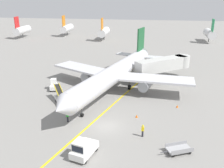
% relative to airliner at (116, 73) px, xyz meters
% --- Properties ---
extents(ground_plane, '(300.00, 300.00, 0.00)m').
position_rel_airliner_xyz_m(ground_plane, '(0.69, -13.82, -3.42)').
color(ground_plane, gray).
extents(taxi_line_yellow, '(22.68, 76.89, 0.01)m').
position_rel_airliner_xyz_m(taxi_line_yellow, '(-0.15, -8.82, -3.41)').
color(taxi_line_yellow, yellow).
rests_on(taxi_line_yellow, ground).
extents(airliner, '(27.79, 34.68, 10.10)m').
position_rel_airliner_xyz_m(airliner, '(0.00, 0.00, 0.00)').
color(airliner, silver).
rests_on(airliner, ground).
extents(jet_bridge, '(11.45, 10.05, 4.85)m').
position_rel_airliner_xyz_m(jet_bridge, '(9.54, 7.48, 0.12)').
color(jet_bridge, beige).
rests_on(jet_bridge, ground).
extents(pushback_tug, '(2.76, 3.97, 2.20)m').
position_rel_airliner_xyz_m(pushback_tug, '(-0.56, -20.85, -2.42)').
color(pushback_tug, silver).
rests_on(pushback_tug, ground).
extents(baggage_tug_near_wing, '(1.92, 2.67, 2.10)m').
position_rel_airliner_xyz_m(baggage_tug_near_wing, '(-11.70, -1.65, -2.49)').
color(baggage_tug_near_wing, silver).
rests_on(baggage_tug_near_wing, ground).
extents(belt_loader_forward_hold, '(3.85, 4.83, 2.59)m').
position_rel_airliner_xyz_m(belt_loader_forward_hold, '(-8.13, -7.35, -2.64)').
color(belt_loader_forward_hold, silver).
rests_on(belt_loader_forward_hold, ground).
extents(baggage_cart_loaded, '(3.75, 2.59, 0.94)m').
position_rel_airliner_xyz_m(baggage_cart_loaded, '(10.10, -18.44, -2.95)').
color(baggage_cart_loaded, '#A5A5A8').
rests_on(baggage_cart_loaded, ground).
extents(ground_crew_marshaller, '(0.36, 0.24, 1.70)m').
position_rel_airliner_xyz_m(ground_crew_marshaller, '(-4.94, -13.43, -2.51)').
color(ground_crew_marshaller, '#26262D').
rests_on(ground_crew_marshaller, ground).
extents(ground_crew_wing_walker, '(0.36, 0.24, 1.70)m').
position_rel_airliner_xyz_m(ground_crew_wing_walker, '(5.80, -15.65, -2.51)').
color(ground_crew_wing_walker, '#26262D').
rests_on(ground_crew_wing_walker, ground).
extents(safety_cone_nose_left, '(0.36, 0.36, 0.44)m').
position_rel_airliner_xyz_m(safety_cone_nose_left, '(10.91, -5.99, -3.20)').
color(safety_cone_nose_left, orange).
rests_on(safety_cone_nose_left, ground).
extents(safety_cone_nose_right, '(0.36, 0.36, 0.44)m').
position_rel_airliner_xyz_m(safety_cone_nose_right, '(4.69, -10.47, -3.20)').
color(safety_cone_nose_right, orange).
rests_on(safety_cone_nose_right, ground).
extents(distant_aircraft_far_left, '(3.00, 10.10, 8.80)m').
position_rel_airliner_xyz_m(distant_aircraft_far_left, '(-46.94, 52.97, -0.20)').
color(distant_aircraft_far_left, silver).
rests_on(distant_aircraft_far_left, ground).
extents(distant_aircraft_mid_left, '(3.00, 10.10, 8.80)m').
position_rel_airliner_xyz_m(distant_aircraft_mid_left, '(-30.65, 61.42, -0.20)').
color(distant_aircraft_mid_left, silver).
rests_on(distant_aircraft_mid_left, ground).
extents(distant_aircraft_mid_right, '(3.00, 10.10, 8.80)m').
position_rel_airliner_xyz_m(distant_aircraft_mid_right, '(-12.65, 53.24, -0.20)').
color(distant_aircraft_mid_right, silver).
rests_on(distant_aircraft_mid_right, ground).
extents(distant_aircraft_far_right, '(3.00, 10.10, 8.80)m').
position_rel_airliner_xyz_m(distant_aircraft_far_right, '(27.38, 55.47, -0.20)').
color(distant_aircraft_far_right, silver).
rests_on(distant_aircraft_far_right, ground).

